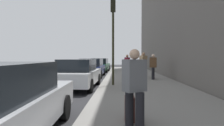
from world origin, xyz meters
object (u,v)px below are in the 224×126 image
parked_car_white (78,74)px  parked_car_navy (92,68)px  pedestrian_olive_coat (142,62)px  pedestrian_grey_coat (134,86)px  pedestrian_tan_coat (143,64)px  pedestrian_burgundy_coat (127,64)px  parked_car_green (100,65)px  pedestrian_brown_coat (153,66)px  rolling_suitcase (130,109)px  traffic_light_pole (113,27)px

parked_car_white → parked_car_navy: bearing=0.9°
parked_car_navy → pedestrian_olive_coat: bearing=-35.4°
parked_car_white → pedestrian_grey_coat: size_ratio=2.64×
pedestrian_tan_coat → pedestrian_burgundy_coat: bearing=30.6°
parked_car_navy → pedestrian_olive_coat: pedestrian_olive_coat is taller
parked_car_green → pedestrian_brown_coat: pedestrian_brown_coat is taller
pedestrian_tan_coat → pedestrian_olive_coat: (9.07, -0.97, 0.00)m
parked_car_navy → pedestrian_tan_coat: pedestrian_tan_coat is taller
parked_car_navy → parked_car_green: 5.67m
pedestrian_brown_coat → rolling_suitcase: bearing=166.5°
pedestrian_grey_coat → traffic_light_pole: size_ratio=0.36×
parked_car_navy → pedestrian_olive_coat: size_ratio=2.56×
pedestrian_tan_coat → pedestrian_burgundy_coat: (1.82, 1.08, -0.07)m
parked_car_green → pedestrian_brown_coat: (-8.56, -4.38, 0.29)m
pedestrian_grey_coat → rolling_suitcase: (0.46, 0.07, -0.58)m
parked_car_white → traffic_light_pole: size_ratio=0.94×
pedestrian_olive_coat → rolling_suitcase: (-18.45, 2.49, -0.69)m
pedestrian_burgundy_coat → traffic_light_pole: traffic_light_pole is taller
parked_car_white → parked_car_navy: same height
pedestrian_grey_coat → pedestrian_olive_coat: 19.06m
pedestrian_tan_coat → pedestrian_grey_coat: size_ratio=1.12×
parked_car_navy → parked_car_green: bearing=-1.3°
pedestrian_grey_coat → rolling_suitcase: 0.75m
parked_car_navy → traffic_light_pole: bearing=-161.4°
parked_car_green → pedestrian_olive_coat: pedestrian_olive_coat is taller
parked_car_white → pedestrian_olive_coat: size_ratio=2.36×
pedestrian_grey_coat → pedestrian_burgundy_coat: bearing=-1.8°
pedestrian_grey_coat → pedestrian_olive_coat: (18.91, -2.42, 0.11)m
parked_car_white → traffic_light_pole: traffic_light_pole is taller
pedestrian_burgundy_coat → rolling_suitcase: (-11.20, 0.44, -0.61)m
parked_car_white → pedestrian_olive_coat: bearing=-20.6°
parked_car_navy → pedestrian_grey_coat: size_ratio=2.87×
parked_car_white → pedestrian_olive_coat: 13.75m
parked_car_navy → pedestrian_brown_coat: pedestrian_brown_coat is taller
pedestrian_brown_coat → rolling_suitcase: size_ratio=1.82×
parked_car_white → pedestrian_burgundy_coat: (5.61, -2.79, 0.29)m
parked_car_navy → pedestrian_burgundy_coat: 2.92m
pedestrian_brown_coat → pedestrian_tan_coat: bearing=35.4°
parked_car_white → pedestrian_tan_coat: (3.79, -3.86, 0.36)m
pedestrian_brown_coat → pedestrian_burgundy_coat: bearing=32.1°
pedestrian_tan_coat → traffic_light_pole: size_ratio=0.40×
pedestrian_burgundy_coat → pedestrian_brown_coat: (-2.59, -1.62, -0.00)m
pedestrian_olive_coat → rolling_suitcase: size_ratio=1.98×
pedestrian_tan_coat → pedestrian_olive_coat: bearing=-6.1°
parked_car_navy → traffic_light_pole: traffic_light_pole is taller
parked_car_navy → pedestrian_brown_coat: bearing=-122.7°
traffic_light_pole → rolling_suitcase: size_ratio=4.96×
pedestrian_olive_coat → traffic_light_pole: size_ratio=0.40×
pedestrian_tan_coat → parked_car_green: bearing=26.2°
parked_car_green → traffic_light_pole: (-11.32, -1.77, 2.46)m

